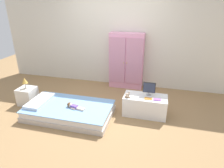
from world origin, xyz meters
TOP-DOWN VIEW (x-y plane):
  - ground_plane at (0.00, 0.00)m, footprint 10.00×10.00m
  - back_wall at (0.00, 1.57)m, footprint 6.40×0.05m
  - bed at (-0.52, -0.32)m, footprint 1.71×0.97m
  - pillow at (-1.18, -0.32)m, footprint 0.32×0.70m
  - doll at (-0.42, -0.37)m, footprint 0.39×0.15m
  - nightstand at (-1.65, -0.09)m, footprint 0.35×0.35m
  - table_lamp at (-1.65, -0.09)m, footprint 0.12×0.12m
  - wardrobe at (0.32, 1.39)m, footprint 0.87×0.31m
  - tv_stand at (0.95, 0.12)m, footprint 0.86×0.43m
  - tv_monitor at (1.00, 0.19)m, footprint 0.25×0.10m
  - rocking_horse_toy at (0.61, -0.01)m, footprint 0.11×0.04m
  - book_orange at (1.01, 0.02)m, footprint 0.15×0.09m
  - book_purple at (1.18, 0.02)m, footprint 0.15×0.09m

SIDE VIEW (x-z plane):
  - ground_plane at x=0.00m, z-range -0.02..0.00m
  - bed at x=-0.52m, z-range 0.00..0.23m
  - nightstand at x=-1.65m, z-range 0.00..0.39m
  - tv_stand at x=0.95m, z-range 0.00..0.41m
  - pillow at x=-1.18m, z-range 0.23..0.29m
  - doll at x=-0.42m, z-range 0.22..0.31m
  - book_orange at x=1.01m, z-range 0.41..0.42m
  - book_purple at x=1.18m, z-range 0.41..0.42m
  - rocking_horse_toy at x=0.61m, z-range 0.41..0.54m
  - table_lamp at x=-1.65m, z-range 0.43..0.68m
  - tv_monitor at x=1.00m, z-range 0.43..0.70m
  - wardrobe at x=0.32m, z-range 0.00..1.44m
  - back_wall at x=0.00m, z-range 0.00..2.70m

